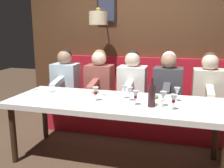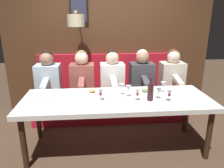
% 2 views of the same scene
% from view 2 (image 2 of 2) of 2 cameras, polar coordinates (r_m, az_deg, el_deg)
% --- Properties ---
extents(ground_plane, '(12.00, 12.00, 0.00)m').
position_cam_2_polar(ground_plane, '(3.16, 1.16, -16.35)').
color(ground_plane, '#4C3828').
extents(dining_table, '(0.90, 2.47, 0.74)m').
position_cam_2_polar(dining_table, '(2.84, 1.25, -4.96)').
color(dining_table, silver).
rests_on(dining_table, ground_plane).
extents(banquette_bench, '(0.52, 2.67, 0.45)m').
position_cam_2_polar(banquette_bench, '(3.83, -0.21, -6.09)').
color(banquette_bench, red).
rests_on(banquette_bench, ground_plane).
extents(back_wall_panel, '(0.59, 3.87, 2.90)m').
position_cam_2_polar(back_wall_panel, '(4.10, -1.02, 12.03)').
color(back_wall_panel, '#51331E').
rests_on(back_wall_panel, ground_plane).
extents(diner_nearest, '(0.60, 0.40, 0.79)m').
position_cam_2_polar(diner_nearest, '(3.86, 15.71, 2.68)').
color(diner_nearest, beige).
rests_on(diner_nearest, banquette_bench).
extents(diner_near, '(0.60, 0.40, 0.79)m').
position_cam_2_polar(diner_near, '(3.71, 7.94, 2.58)').
color(diner_near, '#3D3D42').
rests_on(diner_near, banquette_bench).
extents(diner_middle, '(0.60, 0.40, 0.79)m').
position_cam_2_polar(diner_middle, '(3.63, 0.07, 2.43)').
color(diner_middle, white).
rests_on(diner_middle, banquette_bench).
extents(diner_far, '(0.60, 0.40, 0.79)m').
position_cam_2_polar(diner_far, '(3.62, -7.94, 2.23)').
color(diner_far, '#934C42').
rests_on(diner_far, banquette_bench).
extents(diner_farthest, '(0.60, 0.40, 0.79)m').
position_cam_2_polar(diner_farthest, '(3.70, -16.66, 1.96)').
color(diner_farthest, silver).
rests_on(diner_farthest, banquette_bench).
extents(place_setting_0, '(0.24, 0.32, 0.05)m').
position_cam_2_polar(place_setting_0, '(3.05, 8.71, -1.98)').
color(place_setting_0, silver).
rests_on(place_setting_0, dining_table).
extents(place_setting_1, '(0.24, 0.31, 0.05)m').
position_cam_2_polar(place_setting_1, '(3.01, -5.30, -2.13)').
color(place_setting_1, white).
rests_on(place_setting_1, dining_table).
extents(place_setting_2, '(0.24, 0.32, 0.01)m').
position_cam_2_polar(place_setting_2, '(3.09, -18.33, -2.58)').
color(place_setting_2, silver).
rests_on(place_setting_2, dining_table).
extents(wine_glass_0, '(0.07, 0.07, 0.16)m').
position_cam_2_polar(wine_glass_0, '(2.75, 15.08, -2.36)').
color(wine_glass_0, silver).
rests_on(wine_glass_0, dining_table).
extents(wine_glass_1, '(0.07, 0.07, 0.16)m').
position_cam_2_polar(wine_glass_1, '(2.70, 6.81, -2.27)').
color(wine_glass_1, silver).
rests_on(wine_glass_1, dining_table).
extents(wine_glass_2, '(0.07, 0.07, 0.16)m').
position_cam_2_polar(wine_glass_2, '(2.69, -3.07, -2.22)').
color(wine_glass_2, silver).
rests_on(wine_glass_2, dining_table).
extents(wine_glass_3, '(0.07, 0.07, 0.16)m').
position_cam_2_polar(wine_glass_3, '(2.88, 2.66, -0.83)').
color(wine_glass_3, silver).
rests_on(wine_glass_3, dining_table).
extents(wine_glass_4, '(0.07, 0.07, 0.16)m').
position_cam_2_polar(wine_glass_4, '(2.80, 12.35, -1.75)').
color(wine_glass_4, silver).
rests_on(wine_glass_4, dining_table).
extents(wine_glass_5, '(0.07, 0.07, 0.16)m').
position_cam_2_polar(wine_glass_5, '(2.81, 4.40, -1.30)').
color(wine_glass_5, silver).
rests_on(wine_glass_5, dining_table).
extents(wine_glass_6, '(0.07, 0.07, 0.16)m').
position_cam_2_polar(wine_glass_6, '(3.05, 13.53, -0.23)').
color(wine_glass_6, silver).
rests_on(wine_glass_6, dining_table).
extents(wine_bottle, '(0.08, 0.08, 0.30)m').
position_cam_2_polar(wine_bottle, '(2.75, 10.22, -2.05)').
color(wine_bottle, '#33191E').
rests_on(wine_bottle, dining_table).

